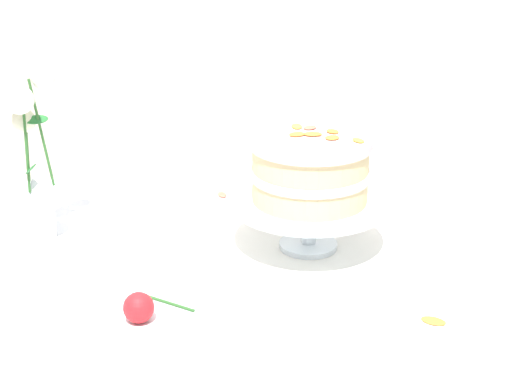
% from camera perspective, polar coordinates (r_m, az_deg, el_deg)
% --- Properties ---
extents(dining_table, '(1.40, 1.00, 0.74)m').
position_cam_1_polar(dining_table, '(1.49, -2.25, -8.10)').
color(dining_table, white).
rests_on(dining_table, ground).
extents(linen_napkin, '(0.36, 0.36, 0.00)m').
position_cam_1_polar(linen_napkin, '(1.50, 3.79, -4.06)').
color(linen_napkin, white).
rests_on(linen_napkin, dining_table).
extents(cake_stand, '(0.29, 0.29, 0.10)m').
position_cam_1_polar(cake_stand, '(1.46, 3.87, -1.17)').
color(cake_stand, silver).
rests_on(cake_stand, linen_napkin).
extents(layer_cake, '(0.22, 0.22, 0.13)m').
position_cam_1_polar(layer_cake, '(1.44, 3.95, 1.69)').
color(layer_cake, beige).
rests_on(layer_cake, cake_stand).
extents(flower_vase, '(0.11, 0.10, 0.34)m').
position_cam_1_polar(flower_vase, '(1.55, -15.85, 1.39)').
color(flower_vase, silver).
rests_on(flower_vase, dining_table).
extents(fallen_rose, '(0.12, 0.12, 0.05)m').
position_cam_1_polar(fallen_rose, '(1.26, -8.44, -8.27)').
color(fallen_rose, '#2D6028').
rests_on(fallen_rose, dining_table).
extents(loose_petal_0, '(0.05, 0.05, 0.00)m').
position_cam_1_polar(loose_petal_0, '(1.29, 12.73, -9.08)').
color(loose_petal_0, orange).
rests_on(loose_petal_0, dining_table).
extents(loose_petal_1, '(0.03, 0.04, 0.01)m').
position_cam_1_polar(loose_petal_1, '(1.78, 5.80, 0.16)').
color(loose_petal_1, yellow).
rests_on(loose_petal_1, dining_table).
extents(loose_petal_2, '(0.02, 0.03, 0.01)m').
position_cam_1_polar(loose_petal_2, '(1.74, -2.48, -0.19)').
color(loose_petal_2, '#E56B51').
rests_on(loose_petal_2, dining_table).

